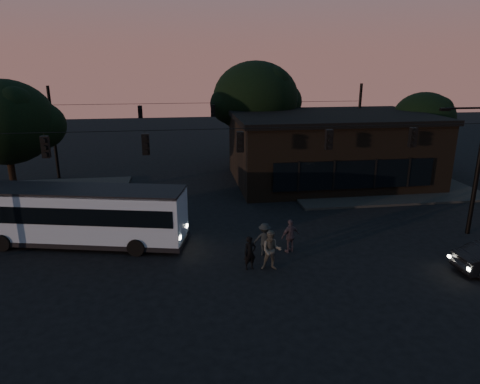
{
  "coord_description": "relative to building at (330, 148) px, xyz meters",
  "views": [
    {
      "loc": [
        -2.94,
        -16.37,
        9.26
      ],
      "look_at": [
        0.0,
        4.0,
        3.0
      ],
      "focal_mm": 32.0,
      "sensor_mm": 36.0,
      "label": 1
    }
  ],
  "objects": [
    {
      "name": "ground",
      "position": [
        -9.0,
        -15.97,
        -2.71
      ],
      "size": [
        120.0,
        120.0,
        0.0
      ],
      "primitive_type": "plane",
      "color": "black",
      "rests_on": "ground"
    },
    {
      "name": "sidewalk_far_right",
      "position": [
        3.0,
        -1.97,
        -2.63
      ],
      "size": [
        14.0,
        10.0,
        0.15
      ],
      "primitive_type": "cube",
      "color": "black",
      "rests_on": "ground"
    },
    {
      "name": "sidewalk_far_left",
      "position": [
        -23.0,
        -1.97,
        -2.63
      ],
      "size": [
        14.0,
        10.0,
        0.15
      ],
      "primitive_type": "cube",
      "color": "black",
      "rests_on": "ground"
    },
    {
      "name": "building",
      "position": [
        0.0,
        0.0,
        0.0
      ],
      "size": [
        15.4,
        10.41,
        5.4
      ],
      "color": "black",
      "rests_on": "ground"
    },
    {
      "name": "tree_behind",
      "position": [
        -5.0,
        6.03,
        3.48
      ],
      "size": [
        7.6,
        7.6,
        9.43
      ],
      "color": "black",
      "rests_on": "ground"
    },
    {
      "name": "tree_right",
      "position": [
        9.0,
        2.03,
        1.93
      ],
      "size": [
        5.2,
        5.2,
        6.86
      ],
      "color": "black",
      "rests_on": "ground"
    },
    {
      "name": "tree_left",
      "position": [
        -23.0,
        -2.97,
        2.86
      ],
      "size": [
        6.4,
        6.4,
        8.3
      ],
      "color": "black",
      "rests_on": "ground"
    },
    {
      "name": "signal_rig_near",
      "position": [
        -9.0,
        -11.97,
        1.74
      ],
      "size": [
        26.24,
        0.3,
        7.5
      ],
      "color": "black",
      "rests_on": "ground"
    },
    {
      "name": "signal_rig_far",
      "position": [
        -9.0,
        4.03,
        1.5
      ],
      "size": [
        26.24,
        0.3,
        7.5
      ],
      "color": "black",
      "rests_on": "ground"
    },
    {
      "name": "bus",
      "position": [
        -17.14,
        -10.39,
        -0.99
      ],
      "size": [
        11.15,
        4.9,
        3.06
      ],
      "rotation": [
        0.0,
        0.0,
        -0.23
      ],
      "color": "#94A7BD",
      "rests_on": "ground"
    },
    {
      "name": "pedestrian_a",
      "position": [
        -8.9,
        -14.52,
        -1.89
      ],
      "size": [
        0.67,
        0.52,
        1.63
      ],
      "primitive_type": "imported",
      "rotation": [
        0.0,
        0.0,
        0.24
      ],
      "color": "black",
      "rests_on": "ground"
    },
    {
      "name": "pedestrian_b",
      "position": [
        -7.93,
        -14.69,
        -1.75
      ],
      "size": [
        1.04,
        0.87,
        1.92
      ],
      "primitive_type": "imported",
      "rotation": [
        0.0,
        0.0,
        -0.17
      ],
      "color": "#3C3C37",
      "rests_on": "ground"
    },
    {
      "name": "pedestrian_c",
      "position": [
        -6.58,
        -12.97,
        -1.83
      ],
      "size": [
        1.11,
        0.76,
        1.75
      ],
      "primitive_type": "imported",
      "rotation": [
        0.0,
        0.0,
        3.5
      ],
      "color": "#372D36",
      "rests_on": "ground"
    },
    {
      "name": "pedestrian_d",
      "position": [
        -7.93,
        -13.12,
        -1.86
      ],
      "size": [
        1.23,
        0.94,
        1.69
      ],
      "primitive_type": "imported",
      "rotation": [
        0.0,
        0.0,
        2.82
      ],
      "color": "black",
      "rests_on": "ground"
    }
  ]
}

